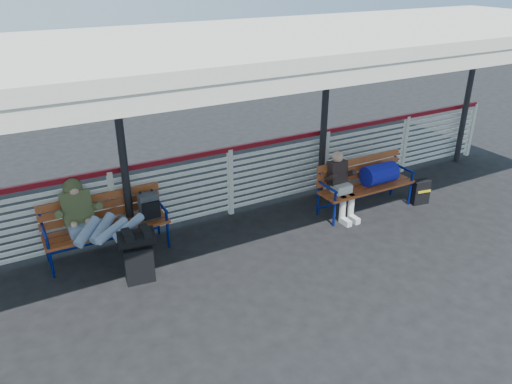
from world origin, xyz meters
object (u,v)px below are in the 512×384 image
luggage_stack (138,253)px  suitcase_side (420,192)px  companion_person (341,185)px  bench_left (115,217)px  bench_right (372,176)px  traveler_man (99,223)px

luggage_stack → suitcase_side: (5.20, -0.09, -0.22)m
suitcase_side → luggage_stack: bearing=-171.9°
companion_person → bench_left: bearing=168.8°
bench_left → bench_right: bearing=-9.5°
bench_left → traveler_man: (-0.31, -0.33, 0.13)m
traveler_man → bench_left: bearing=46.8°
bench_left → companion_person: size_ratio=1.57×
bench_right → companion_person: bearing=-179.8°
companion_person → suitcase_side: bearing=-10.5°
traveler_man → suitcase_side: traveler_man is taller
luggage_stack → companion_person: companion_person is taller
luggage_stack → bench_left: 0.95m
bench_right → suitcase_side: bench_right is taller
traveler_man → luggage_stack: bearing=-59.9°
traveler_man → companion_person: (3.96, -0.40, -0.11)m
luggage_stack → bench_left: bearing=100.3°
companion_person → suitcase_side: (1.60, -0.30, -0.37)m
bench_right → bench_left: bearing=170.5°
companion_person → luggage_stack: bearing=-176.7°
bench_right → companion_person: companion_person is taller
bench_right → suitcase_side: bearing=-18.2°
luggage_stack → bench_left: size_ratio=0.45×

